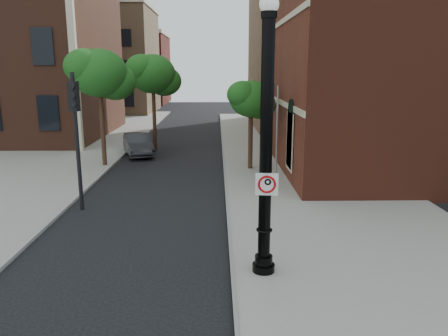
{
  "coord_description": "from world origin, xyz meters",
  "views": [
    {
      "loc": [
        1.67,
        -10.37,
        5.19
      ],
      "look_at": [
        1.87,
        2.0,
        2.37
      ],
      "focal_mm": 35.0,
      "sensor_mm": 36.0,
      "label": 1
    }
  ],
  "objects_px": {
    "parked_car": "(138,144)",
    "traffic_signal_left": "(75,119)",
    "traffic_signal_right": "(269,115)",
    "lamppost": "(266,155)",
    "no_parking_sign": "(267,184)"
  },
  "relations": [
    {
      "from": "parked_car",
      "to": "traffic_signal_left",
      "type": "height_order",
      "value": "traffic_signal_left"
    },
    {
      "from": "lamppost",
      "to": "no_parking_sign",
      "type": "distance_m",
      "value": 0.7
    },
    {
      "from": "traffic_signal_left",
      "to": "traffic_signal_right",
      "type": "bearing_deg",
      "value": 26.65
    },
    {
      "from": "traffic_signal_right",
      "to": "lamppost",
      "type": "bearing_deg",
      "value": -104.3
    },
    {
      "from": "lamppost",
      "to": "traffic_signal_left",
      "type": "distance_m",
      "value": 8.34
    },
    {
      "from": "parked_car",
      "to": "traffic_signal_right",
      "type": "distance_m",
      "value": 11.11
    },
    {
      "from": "lamppost",
      "to": "traffic_signal_left",
      "type": "relative_size",
      "value": 1.34
    },
    {
      "from": "lamppost",
      "to": "no_parking_sign",
      "type": "height_order",
      "value": "lamppost"
    },
    {
      "from": "parked_car",
      "to": "lamppost",
      "type": "bearing_deg",
      "value": -87.14
    },
    {
      "from": "no_parking_sign",
      "to": "parked_car",
      "type": "bearing_deg",
      "value": 115.86
    },
    {
      "from": "no_parking_sign",
      "to": "traffic_signal_left",
      "type": "height_order",
      "value": "traffic_signal_left"
    },
    {
      "from": "parked_car",
      "to": "traffic_signal_left",
      "type": "relative_size",
      "value": 0.8
    },
    {
      "from": "parked_car",
      "to": "traffic_signal_right",
      "type": "relative_size",
      "value": 0.83
    },
    {
      "from": "lamppost",
      "to": "traffic_signal_left",
      "type": "height_order",
      "value": "lamppost"
    },
    {
      "from": "lamppost",
      "to": "traffic_signal_right",
      "type": "bearing_deg",
      "value": 82.66
    }
  ]
}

